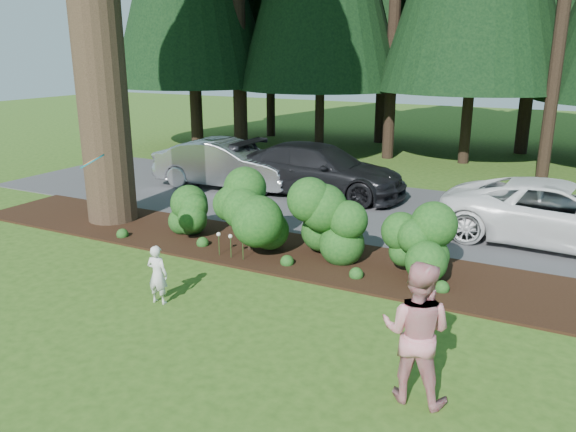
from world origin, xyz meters
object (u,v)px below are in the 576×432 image
at_px(child, 157,275).
at_px(car_silver_wagon, 226,164).
at_px(car_dark_suv, 319,170).
at_px(frisbee, 92,161).
at_px(car_white_suv, 561,214).
at_px(adult, 416,332).

bearing_deg(child, car_silver_wagon, -70.03).
relative_size(car_dark_suv, frisbee, 10.95).
bearing_deg(child, car_dark_suv, -91.04).
distance_m(child, frisbee, 2.31).
xyz_separation_m(car_white_suv, child, (-6.07, -6.58, -0.21)).
relative_size(car_dark_suv, adult, 2.87).
distance_m(car_silver_wagon, child, 8.65).
height_order(car_silver_wagon, car_dark_suv, car_dark_suv).
height_order(car_silver_wagon, adult, adult).
height_order(child, adult, adult).
relative_size(car_white_suv, car_dark_suv, 0.97).
xyz_separation_m(car_white_suv, adult, (-1.35, -7.30, 0.18)).
bearing_deg(adult, car_dark_suv, -59.81).
distance_m(car_dark_suv, frisbee, 8.39).
xyz_separation_m(car_silver_wagon, adult, (8.45, -8.53, 0.13)).
relative_size(car_silver_wagon, car_dark_suv, 0.87).
relative_size(car_silver_wagon, car_white_suv, 0.90).
relative_size(child, frisbee, 2.19).
relative_size(car_white_suv, adult, 2.77).
bearing_deg(frisbee, child, -2.30).
bearing_deg(adult, car_white_suv, -101.14).
bearing_deg(car_dark_suv, car_silver_wagon, 98.29).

